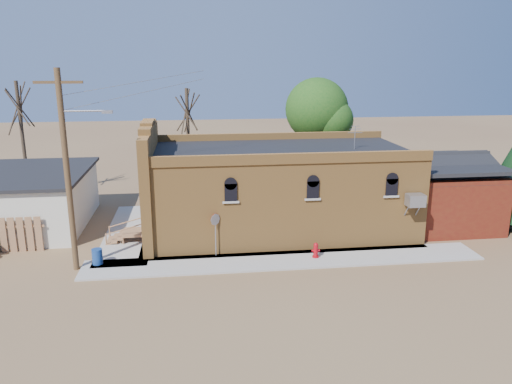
{
  "coord_description": "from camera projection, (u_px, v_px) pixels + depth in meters",
  "views": [
    {
      "loc": [
        -2.75,
        -20.9,
        9.3
      ],
      "look_at": [
        0.59,
        4.88,
        2.4
      ],
      "focal_mm": 35.0,
      "sensor_mm": 36.0,
      "label": 1
    }
  ],
  "objects": [
    {
      "name": "red_shed",
      "position": [
        441.0,
        185.0,
        28.88
      ],
      "size": [
        5.4,
        6.4,
        4.3
      ],
      "color": "#5A160F",
      "rests_on": "ground"
    },
    {
      "name": "sidewalk_west",
      "position": [
        131.0,
        232.0,
        27.72
      ],
      "size": [
        2.6,
        10.0,
        0.08
      ],
      "primitive_type": "cube",
      "color": "#9E9991",
      "rests_on": "ground"
    },
    {
      "name": "tree_bare_near",
      "position": [
        187.0,
        111.0,
        33.32
      ],
      "size": [
        2.8,
        2.8,
        7.65
      ],
      "color": "#433326",
      "rests_on": "ground"
    },
    {
      "name": "stop_sign",
      "position": [
        215.0,
        224.0,
        23.83
      ],
      "size": [
        0.46,
        0.43,
        2.14
      ],
      "rotation": [
        0.0,
        0.0,
        0.31
      ],
      "color": "#99999E",
      "rests_on": "sidewalk_south"
    },
    {
      "name": "ground",
      "position": [
        257.0,
        270.0,
        22.76
      ],
      "size": [
        120.0,
        120.0,
        0.0
      ],
      "primitive_type": "plane",
      "color": "brown",
      "rests_on": "ground"
    },
    {
      "name": "fire_hydrant",
      "position": [
        316.0,
        250.0,
        23.97
      ],
      "size": [
        0.41,
        0.38,
        0.73
      ],
      "rotation": [
        0.0,
        0.0,
        -0.08
      ],
      "color": "#A40912",
      "rests_on": "sidewalk_south"
    },
    {
      "name": "tree_bare_far",
      "position": [
        19.0,
        106.0,
        32.81
      ],
      "size": [
        2.8,
        2.8,
        8.16
      ],
      "color": "#433326",
      "rests_on": "ground"
    },
    {
      "name": "brick_bar",
      "position": [
        273.0,
        190.0,
        27.63
      ],
      "size": [
        16.4,
        7.97,
        6.3
      ],
      "color": "#B77A37",
      "rests_on": "ground"
    },
    {
      "name": "trash_barrel",
      "position": [
        97.0,
        257.0,
        23.18
      ],
      "size": [
        0.55,
        0.55,
        0.74
      ],
      "primitive_type": "cylinder",
      "rotation": [
        0.0,
        0.0,
        0.17
      ],
      "color": "navy",
      "rests_on": "sidewalk_west"
    },
    {
      "name": "utility_pole",
      "position": [
        68.0,
        167.0,
        21.68
      ],
      "size": [
        3.12,
        0.26,
        9.0
      ],
      "color": "#4A2F1D",
      "rests_on": "ground"
    },
    {
      "name": "sidewalk_south",
      "position": [
        286.0,
        260.0,
        23.8
      ],
      "size": [
        19.0,
        2.2,
        0.08
      ],
      "primitive_type": "cube",
      "color": "#9E9991",
      "rests_on": "ground"
    },
    {
      "name": "tree_leafy",
      "position": [
        317.0,
        110.0,
        34.93
      ],
      "size": [
        4.4,
        4.4,
        8.15
      ],
      "color": "#433326",
      "rests_on": "ground"
    }
  ]
}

